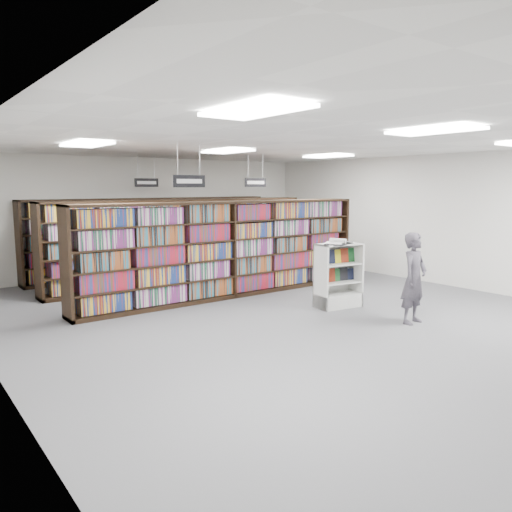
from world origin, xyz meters
TOP-DOWN VIEW (x-y plane):
  - floor at (0.00, 0.00)m, footprint 12.00×12.00m
  - ceiling at (0.00, 0.00)m, footprint 10.00×12.00m
  - wall_back at (0.00, 6.00)m, footprint 10.00×0.10m
  - wall_right at (5.00, 0.00)m, footprint 0.10×12.00m
  - bookshelf_row_near at (0.00, 2.00)m, footprint 7.00×0.60m
  - bookshelf_row_mid at (0.00, 4.00)m, footprint 7.00×0.60m
  - bookshelf_row_far at (0.00, 5.70)m, footprint 7.00×0.60m
  - aisle_sign_left at (-1.50, 1.00)m, footprint 0.65×0.02m
  - aisle_sign_right at (1.50, 3.00)m, footprint 0.65×0.02m
  - aisle_sign_center at (-0.50, 5.00)m, footprint 0.65×0.02m
  - troffer_front_left at (-3.00, -3.00)m, footprint 0.60×1.20m
  - troffer_front_center at (0.00, -3.00)m, footprint 0.60×1.20m
  - troffer_back_left at (-3.00, 2.00)m, footprint 0.60×1.20m
  - troffer_back_center at (0.00, 2.00)m, footprint 0.60×1.20m
  - troffer_back_right at (3.00, 2.00)m, footprint 0.60×1.20m
  - endcap_display at (1.23, -0.12)m, footprint 0.98×0.58m
  - open_book at (1.15, -0.20)m, footprint 0.73×0.59m
  - shopper at (1.42, -1.78)m, footprint 0.64×0.47m

SIDE VIEW (x-z plane):
  - floor at x=0.00m, z-range 0.00..0.00m
  - endcap_display at x=1.23m, z-range -0.19..1.10m
  - shopper at x=1.42m, z-range 0.00..1.62m
  - bookshelf_row_near at x=0.00m, z-range 0.00..2.10m
  - bookshelf_row_mid at x=0.00m, z-range 0.00..2.10m
  - bookshelf_row_far at x=0.00m, z-range 0.00..2.10m
  - open_book at x=1.15m, z-range 1.26..1.39m
  - wall_back at x=0.00m, z-range 0.00..3.20m
  - wall_right at x=5.00m, z-range 0.00..3.20m
  - aisle_sign_left at x=-1.50m, z-range 2.13..2.93m
  - aisle_sign_right at x=1.50m, z-range 2.13..2.93m
  - aisle_sign_center at x=-0.50m, z-range 2.13..2.93m
  - troffer_front_left at x=-3.00m, z-range 3.14..3.18m
  - troffer_front_center at x=0.00m, z-range 3.14..3.18m
  - troffer_back_left at x=-3.00m, z-range 3.14..3.18m
  - troffer_back_center at x=0.00m, z-range 3.14..3.18m
  - troffer_back_right at x=3.00m, z-range 3.14..3.18m
  - ceiling at x=0.00m, z-range 3.15..3.25m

